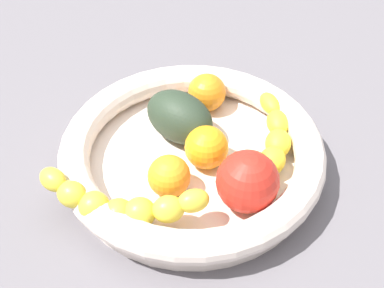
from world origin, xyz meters
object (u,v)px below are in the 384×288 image
Objects in this scene: orange_mid_left at (206,147)px; banana_draped_left at (268,148)px; banana_draped_right at (119,206)px; orange_mid_right at (207,92)px; fruit_bowl at (192,155)px; orange_front at (171,177)px; avocado_dark at (180,117)px; tomato_red at (248,181)px.

banana_draped_left is at bearing 30.41° from orange_mid_left.
banana_draped_right and orange_mid_right have the same top height.
fruit_bowl is at bearing 79.04° from banana_draped_right.
banana_draped_left is at bearing -26.37° from orange_mid_right.
avocado_dark is (-3.92, 8.86, 0.67)cm from orange_front.
fruit_bowl is 2.34cm from orange_mid_left.
banana_draped_left is 12.73cm from orange_mid_right.
orange_mid_left is 0.74× the size of tomato_red.
banana_draped_left is at bearing 5.11° from avocado_dark.
orange_mid_left reaches higher than banana_draped_left.
avocado_dark is (-0.39, -6.71, 0.60)cm from orange_mid_right.
orange_mid_left reaches higher than orange_front.
banana_draped_right is at bearing -122.35° from banana_draped_left.
orange_mid_left is 7.82cm from tomato_red.
fruit_bowl is 10.70cm from orange_mid_right.
orange_mid_left is at bearing 20.80° from fruit_bowl.
banana_draped_right reaches higher than fruit_bowl.
banana_draped_right is 22.23cm from orange_mid_right.
tomato_red reaches higher than banana_draped_left.
avocado_dark is (-1.31, 15.50, 0.28)cm from banana_draped_right.
avocado_dark is (-5.30, 2.75, 0.50)cm from orange_mid_left.
tomato_red reaches higher than orange_front.
avocado_dark reaches higher than orange_mid_right.
orange_front is 15.97cm from orange_mid_right.
fruit_bowl is at bearing 162.05° from tomato_red.
orange_front is at bearing -128.47° from banana_draped_left.
tomato_red is at bearing -26.69° from avocado_dark.
banana_draped_right is 14.41cm from tomato_red.
fruit_bowl is 5.38cm from avocado_dark.
orange_mid_right reaches higher than fruit_bowl.
banana_draped_left is 1.00× the size of banana_draped_right.
tomato_red is (10.97, 9.33, 0.70)cm from banana_draped_right.
orange_mid_right is at bearing 102.76° from orange_front.
orange_front is (-7.88, -9.92, 0.15)cm from banana_draped_left.
avocado_dark reaches higher than orange_mid_left.
banana_draped_left is 3.76× the size of orange_mid_right.
orange_mid_right is at bearing 153.63° from banana_draped_left.
tomato_red reaches higher than avocado_dark.
orange_mid_left is (1.39, 6.11, 0.17)cm from orange_front.
orange_mid_left is (-6.49, -3.81, 0.32)cm from banana_draped_left.
banana_draped_right is (-2.35, -12.12, 1.76)cm from fruit_bowl.
tomato_red is at bearing -86.20° from banana_draped_left.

